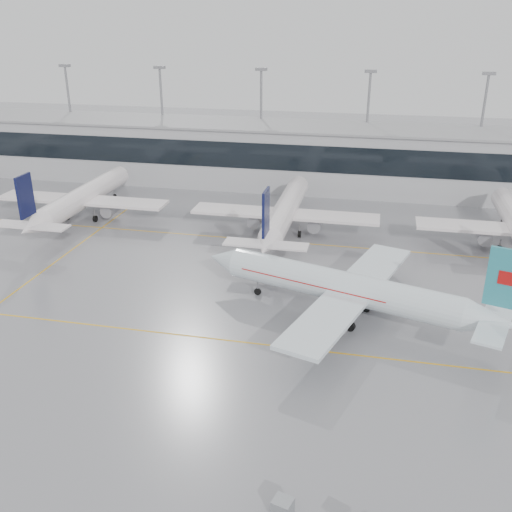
# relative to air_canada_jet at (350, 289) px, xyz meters

# --- Properties ---
(ground) EXTENTS (320.00, 320.00, 0.00)m
(ground) POSITION_rel_air_canada_jet_xyz_m (-11.87, -7.72, -3.76)
(ground) COLOR gray
(ground) RESTS_ON ground
(taxi_line_main) EXTENTS (120.00, 0.25, 0.01)m
(taxi_line_main) POSITION_rel_air_canada_jet_xyz_m (-11.87, -7.72, -3.75)
(taxi_line_main) COLOR gold
(taxi_line_main) RESTS_ON ground
(taxi_line_north) EXTENTS (120.00, 0.25, 0.01)m
(taxi_line_north) POSITION_rel_air_canada_jet_xyz_m (-11.87, 22.28, -3.75)
(taxi_line_north) COLOR gold
(taxi_line_north) RESTS_ON ground
(taxi_line_cross) EXTENTS (0.25, 60.00, 0.01)m
(taxi_line_cross) POSITION_rel_air_canada_jet_xyz_m (-41.87, 7.28, -3.75)
(taxi_line_cross) COLOR gold
(taxi_line_cross) RESTS_ON ground
(terminal) EXTENTS (180.00, 15.00, 12.00)m
(terminal) POSITION_rel_air_canada_jet_xyz_m (-11.87, 54.28, 2.24)
(terminal) COLOR #A6A7AB
(terminal) RESTS_ON ground
(terminal_glass) EXTENTS (180.00, 0.20, 5.00)m
(terminal_glass) POSITION_rel_air_canada_jet_xyz_m (-11.87, 46.73, 3.74)
(terminal_glass) COLOR black
(terminal_glass) RESTS_ON ground
(terminal_roof) EXTENTS (182.00, 16.00, 0.40)m
(terminal_roof) POSITION_rel_air_canada_jet_xyz_m (-11.87, 54.28, 8.44)
(terminal_roof) COLOR gray
(terminal_roof) RESTS_ON ground
(light_masts) EXTENTS (156.40, 1.00, 22.60)m
(light_masts) POSITION_rel_air_canada_jet_xyz_m (-11.87, 60.28, 9.59)
(light_masts) COLOR gray
(light_masts) RESTS_ON ground
(air_canada_jet) EXTENTS (36.61, 30.02, 11.82)m
(air_canada_jet) POSITION_rel_air_canada_jet_xyz_m (0.00, 0.00, 0.00)
(air_canada_jet) COLOR white
(air_canada_jet) RESTS_ON ground
(parked_jet_b) EXTENTS (29.64, 36.96, 11.72)m
(parked_jet_b) POSITION_rel_air_canada_jet_xyz_m (-46.87, 25.97, -0.05)
(parked_jet_b) COLOR white
(parked_jet_b) RESTS_ON ground
(parked_jet_c) EXTENTS (29.64, 36.96, 11.72)m
(parked_jet_c) POSITION_rel_air_canada_jet_xyz_m (-11.87, 25.97, -0.05)
(parked_jet_c) COLOR white
(parked_jet_c) RESTS_ON ground
(gse_unit) EXTENTS (1.63, 1.57, 1.34)m
(gse_unit) POSITION_rel_air_canada_jet_xyz_m (-2.68, -29.47, -3.09)
(gse_unit) COLOR gray
(gse_unit) RESTS_ON ground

